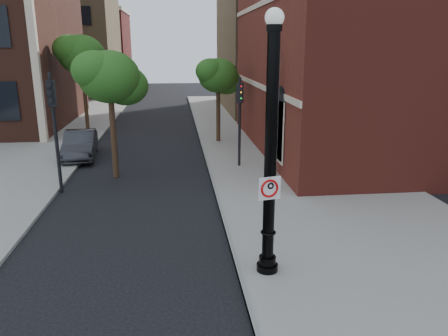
{
  "coord_description": "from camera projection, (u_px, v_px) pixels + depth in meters",
  "views": [
    {
      "loc": [
        0.6,
        -8.81,
        5.47
      ],
      "look_at": [
        1.81,
        2.0,
        2.43
      ],
      "focal_mm": 35.0,
      "sensor_mm": 36.0,
      "label": 1
    }
  ],
  "objects": [
    {
      "name": "ground",
      "position": [
        154.0,
        298.0,
        9.84
      ],
      "size": [
        120.0,
        120.0,
        0.0
      ],
      "primitive_type": "plane",
      "color": "black",
      "rests_on": "ground"
    },
    {
      "name": "sidewalk_right",
      "position": [
        295.0,
        168.0,
        20.04
      ],
      "size": [
        8.0,
        60.0,
        0.12
      ],
      "primitive_type": "cube",
      "color": "gray",
      "rests_on": "ground"
    },
    {
      "name": "sidewalk_left",
      "position": [
        15.0,
        140.0,
        26.09
      ],
      "size": [
        10.0,
        50.0,
        0.12
      ],
      "primitive_type": "cube",
      "color": "gray",
      "rests_on": "ground"
    },
    {
      "name": "curb_edge",
      "position": [
        209.0,
        171.0,
        19.62
      ],
      "size": [
        0.1,
        60.0,
        0.14
      ],
      "primitive_type": "cube",
      "color": "gray",
      "rests_on": "ground"
    },
    {
      "name": "bg_building_tan_a",
      "position": [
        61.0,
        41.0,
        49.05
      ],
      "size": [
        12.0,
        12.0,
        12.0
      ],
      "primitive_type": "cube",
      "color": "olive",
      "rests_on": "ground"
    },
    {
      "name": "bg_building_red",
      "position": [
        85.0,
        50.0,
        62.72
      ],
      "size": [
        12.0,
        12.0,
        10.0
      ],
      "primitive_type": "cube",
      "color": "maroon",
      "rests_on": "ground"
    },
    {
      "name": "bg_building_tan_b",
      "position": [
        348.0,
        28.0,
        38.4
      ],
      "size": [
        22.0,
        14.0,
        14.0
      ],
      "primitive_type": "cube",
      "color": "olive",
      "rests_on": "ground"
    },
    {
      "name": "lamppost",
      "position": [
        270.0,
        162.0,
        10.07
      ],
      "size": [
        0.53,
        0.53,
        6.27
      ],
      "color": "black",
      "rests_on": "ground"
    },
    {
      "name": "no_parking_sign",
      "position": [
        270.0,
        188.0,
        10.07
      ],
      "size": [
        0.54,
        0.15,
        0.55
      ],
      "rotation": [
        0.0,
        0.0,
        0.21
      ],
      "color": "white",
      "rests_on": "ground"
    },
    {
      "name": "parked_car",
      "position": [
        80.0,
        145.0,
        22.0
      ],
      "size": [
        1.86,
        4.3,
        1.37
      ],
      "primitive_type": "imported",
      "rotation": [
        0.0,
        0.0,
        0.1
      ],
      "color": "#2A2A2E",
      "rests_on": "ground"
    },
    {
      "name": "traffic_signal_left",
      "position": [
        53.0,
        113.0,
        16.11
      ],
      "size": [
        0.32,
        0.39,
        4.57
      ],
      "rotation": [
        0.0,
        0.0,
        0.13
      ],
      "color": "black",
      "rests_on": "ground"
    },
    {
      "name": "traffic_signal_right",
      "position": [
        240.0,
        108.0,
        19.6
      ],
      "size": [
        0.34,
        0.37,
        4.16
      ],
      "rotation": [
        0.0,
        0.0,
        -0.42
      ],
      "color": "black",
      "rests_on": "ground"
    },
    {
      "name": "utility_pole",
      "position": [
        277.0,
        117.0,
        18.06
      ],
      "size": [
        0.11,
        0.11,
        5.28
      ],
      "primitive_type": "cylinder",
      "color": "#999999",
      "rests_on": "ground"
    },
    {
      "name": "street_tree_a",
      "position": [
        111.0,
        78.0,
        17.83
      ],
      "size": [
        2.96,
        2.68,
        5.33
      ],
      "color": "black",
      "rests_on": "ground"
    },
    {
      "name": "street_tree_b",
      "position": [
        83.0,
        56.0,
        27.55
      ],
      "size": [
        3.44,
        3.11,
        6.19
      ],
      "color": "black",
      "rests_on": "ground"
    },
    {
      "name": "street_tree_c",
      "position": [
        219.0,
        77.0,
        24.73
      ],
      "size": [
        2.69,
        2.43,
        4.85
      ],
      "color": "black",
      "rests_on": "ground"
    }
  ]
}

